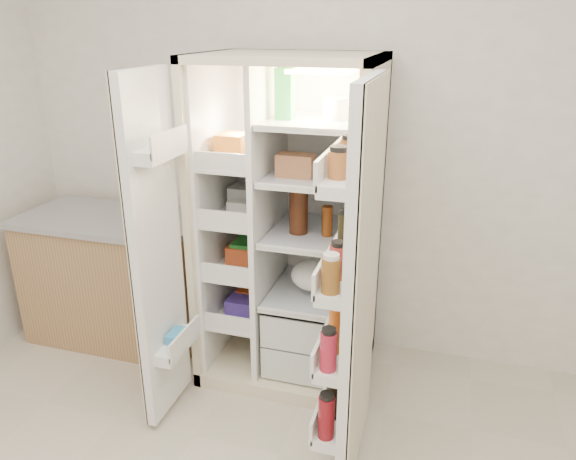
% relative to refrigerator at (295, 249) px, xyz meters
% --- Properties ---
extents(wall_back, '(4.00, 0.02, 2.70)m').
position_rel_refrigerator_xyz_m(wall_back, '(0.14, 0.35, 0.60)').
color(wall_back, white).
rests_on(wall_back, floor).
extents(refrigerator, '(0.92, 0.70, 1.80)m').
position_rel_refrigerator_xyz_m(refrigerator, '(0.00, 0.00, 0.00)').
color(refrigerator, beige).
rests_on(refrigerator, floor).
extents(freezer_door, '(0.15, 0.40, 1.72)m').
position_rel_refrigerator_xyz_m(freezer_door, '(-0.52, -0.60, 0.15)').
color(freezer_door, white).
rests_on(freezer_door, floor).
extents(fridge_door, '(0.17, 0.58, 1.72)m').
position_rel_refrigerator_xyz_m(fridge_door, '(0.46, -0.69, 0.13)').
color(fridge_door, white).
rests_on(fridge_door, floor).
extents(kitchen_counter, '(1.14, 0.61, 0.83)m').
position_rel_refrigerator_xyz_m(kitchen_counter, '(-1.17, -0.02, -0.33)').
color(kitchen_counter, '#A47C52').
rests_on(kitchen_counter, floor).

